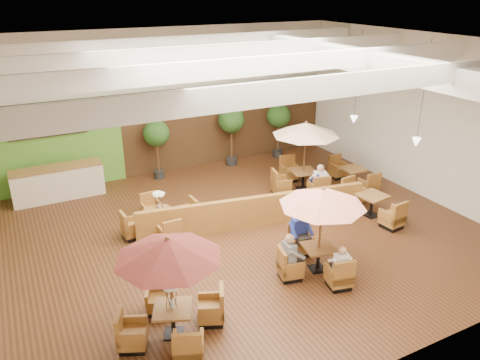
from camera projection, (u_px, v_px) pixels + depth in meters
room at (227, 105)px, 13.73m from camera, size 14.04×14.00×5.52m
service_counter at (58, 183)px, 16.13m from camera, size 3.00×0.75×1.18m
booth_divider at (255, 212)px, 14.27m from camera, size 7.17×1.37×1.00m
table_0 at (170, 269)px, 9.37m from camera, size 2.50×2.50×2.40m
table_1 at (320, 211)px, 11.59m from camera, size 2.29×2.40×2.37m
table_2 at (304, 141)px, 16.32m from camera, size 2.49×2.61×2.57m
table_3 at (160, 219)px, 14.01m from camera, size 2.30×2.30×1.46m
table_4 at (371, 205)px, 15.01m from camera, size 0.92×2.52×0.92m
table_5 at (353, 177)px, 17.26m from camera, size 0.81×2.33×0.87m
topiary_0 at (156, 136)px, 17.41m from camera, size 0.98×0.98×2.28m
topiary_1 at (231, 122)px, 18.68m from camera, size 1.05×1.05×2.44m
topiary_2 at (279, 118)px, 19.66m from camera, size 0.99×0.99×2.31m
diner_0 at (340, 262)px, 11.29m from camera, size 0.39×0.35×0.71m
diner_1 at (300, 229)px, 12.68m from camera, size 0.44×0.37×0.86m
diner_2 at (291, 252)px, 11.62m from camera, size 0.33×0.41×0.82m
diner_3 at (319, 179)px, 16.00m from camera, size 0.41×0.35×0.78m
diner_4 at (319, 178)px, 15.99m from camera, size 0.46×0.43×0.84m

